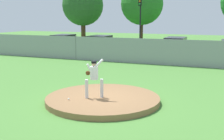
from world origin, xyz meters
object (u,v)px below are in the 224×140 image
at_px(pitcher_youth, 94,75).
at_px(parked_car_charcoal, 99,45).
at_px(traffic_cone_orange, 140,49).
at_px(baseball, 69,99).
at_px(parked_car_white, 63,43).
at_px(parked_car_champagne, 175,47).
at_px(traffic_light_near, 140,14).

height_order(pitcher_youth, parked_car_charcoal, pitcher_youth).
distance_m(pitcher_youth, traffic_cone_orange, 17.68).
distance_m(baseball, parked_car_white, 18.79).
xyz_separation_m(baseball, parked_car_champagne, (1.27, 15.81, 0.53)).
bearing_deg(traffic_cone_orange, parked_car_charcoal, -141.44).
bearing_deg(parked_car_charcoal, traffic_cone_orange, 38.56).
distance_m(pitcher_youth, parked_car_white, 18.67).
bearing_deg(parked_car_champagne, pitcher_youth, -91.84).
bearing_deg(traffic_light_near, baseball, -81.11).
distance_m(baseball, parked_car_charcoal, 16.48).
height_order(pitcher_youth, parked_car_white, pitcher_youth).
distance_m(parked_car_charcoal, parked_car_white, 4.23).
bearing_deg(parked_car_charcoal, pitcher_youth, -66.12).
height_order(baseball, parked_car_white, parked_car_white).
xyz_separation_m(pitcher_youth, traffic_cone_orange, (-3.30, 17.35, -0.89)).
distance_m(parked_car_white, traffic_cone_orange, 7.74).
height_order(traffic_cone_orange, traffic_light_near, traffic_light_near).
bearing_deg(traffic_cone_orange, parked_car_champagne, -30.12).
bearing_deg(parked_car_white, traffic_light_near, 27.52).
bearing_deg(parked_car_charcoal, parked_car_champagne, 3.10).
bearing_deg(traffic_light_near, pitcher_youth, -78.49).
height_order(pitcher_youth, parked_car_champagne, pitcher_youth).
height_order(pitcher_youth, baseball, pitcher_youth).
bearing_deg(parked_car_charcoal, baseball, -69.56).
distance_m(baseball, traffic_light_near, 20.04).
xyz_separation_m(pitcher_youth, parked_car_champagne, (0.49, 15.15, -0.35)).
xyz_separation_m(parked_car_champagne, traffic_light_near, (-4.33, 3.71, 2.83)).
xyz_separation_m(parked_car_white, traffic_light_near, (6.90, 3.59, 2.85)).
bearing_deg(parked_car_white, parked_car_charcoal, -6.73).
xyz_separation_m(pitcher_youth, parked_car_white, (-10.74, 15.26, -0.38)).
xyz_separation_m(parked_car_charcoal, traffic_cone_orange, (3.23, 2.58, -0.52)).
height_order(pitcher_youth, traffic_cone_orange, pitcher_youth).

